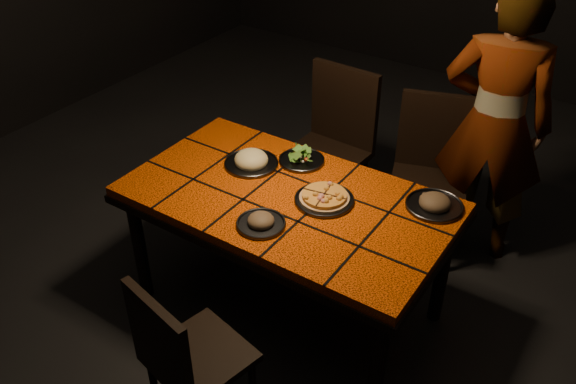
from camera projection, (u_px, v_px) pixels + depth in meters
The scene contains 11 objects.
room_shell at pixel (287, 50), 2.57m from camera, with size 6.04×7.04×3.08m.
dining_table at pixel (287, 208), 3.04m from camera, with size 1.62×0.92×0.75m.
chair_near at pixel (183, 355), 2.51m from camera, with size 0.46×0.46×0.85m.
chair_far_left at pixel (333, 138), 3.80m from camera, with size 0.48×0.48×1.02m.
chair_far_right at pixel (431, 165), 3.59m from camera, with size 0.55×0.55×0.97m.
diner at pixel (495, 125), 3.38m from camera, with size 0.62×0.41×1.70m, color brown.
plate_pizza at pixel (324, 198), 2.95m from camera, with size 0.29×0.29×0.04m.
plate_pasta at pixel (251, 161), 3.22m from camera, with size 0.29×0.29×0.09m.
plate_salad at pixel (302, 158), 3.24m from camera, with size 0.25×0.25×0.07m.
plate_mushroom_a at pixel (261, 222), 2.79m from camera, with size 0.23×0.23×0.08m.
plate_mushroom_b at pixel (435, 203), 2.90m from camera, with size 0.28×0.28×0.09m.
Camera 1 is at (1.36, -2.04, 2.47)m, focal length 38.00 mm.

